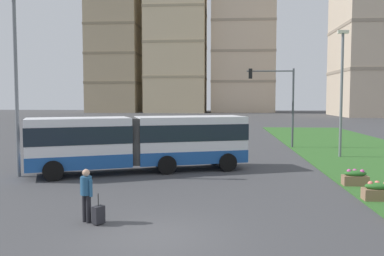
# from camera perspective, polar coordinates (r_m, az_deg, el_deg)

# --- Properties ---
(ground_plane) EXTENTS (260.00, 260.00, 0.00)m
(ground_plane) POSITION_cam_1_polar(r_m,az_deg,el_deg) (12.33, -5.21, -14.84)
(ground_plane) COLOR #424244
(articulated_bus) EXTENTS (11.86, 6.62, 3.00)m
(articulated_bus) POSITION_cam_1_polar(r_m,az_deg,el_deg) (22.52, -7.19, -1.90)
(articulated_bus) COLOR white
(articulated_bus) RESTS_ON ground
(car_navy_sedan) EXTENTS (4.55, 2.34, 1.58)m
(car_navy_sedan) POSITION_cam_1_polar(r_m,az_deg,el_deg) (33.74, -9.33, -1.46)
(car_navy_sedan) COLOR #19234C
(car_navy_sedan) RESTS_ON ground
(pedestrian_crossing) EXTENTS (0.50, 0.37, 1.74)m
(pedestrian_crossing) POSITION_cam_1_polar(r_m,az_deg,el_deg) (13.78, -14.50, -8.58)
(pedestrian_crossing) COLOR black
(pedestrian_crossing) RESTS_ON ground
(rolling_suitcase) EXTENTS (0.40, 0.43, 0.97)m
(rolling_suitcase) POSITION_cam_1_polar(r_m,az_deg,el_deg) (13.63, -12.89, -11.68)
(rolling_suitcase) COLOR #232328
(rolling_suitcase) RESTS_ON ground
(flower_planter_1) EXTENTS (1.10, 0.56, 0.74)m
(flower_planter_1) POSITION_cam_1_polar(r_m,az_deg,el_deg) (17.54, 24.43, -8.01)
(flower_planter_1) COLOR #937051
(flower_planter_1) RESTS_ON grass_median
(flower_planter_2) EXTENTS (1.10, 0.56, 0.74)m
(flower_planter_2) POSITION_cam_1_polar(r_m,az_deg,el_deg) (20.07, 21.77, -6.44)
(flower_planter_2) COLOR #937051
(flower_planter_2) RESTS_ON grass_median
(traffic_light_far_right) EXTENTS (3.80, 0.28, 6.41)m
(traffic_light_far_right) POSITION_cam_1_polar(r_m,az_deg,el_deg) (33.78, 11.92, 4.65)
(traffic_light_far_right) COLOR #474C51
(traffic_light_far_right) RESTS_ON ground
(streetlight_left) EXTENTS (0.70, 0.28, 9.22)m
(streetlight_left) POSITION_cam_1_polar(r_m,az_deg,el_deg) (22.63, -23.30, 6.46)
(streetlight_left) COLOR slate
(streetlight_left) RESTS_ON ground
(streetlight_median) EXTENTS (0.70, 0.28, 8.52)m
(streetlight_median) POSITION_cam_1_polar(r_m,az_deg,el_deg) (29.25, 20.11, 5.23)
(streetlight_median) COLOR slate
(streetlight_median) RESTS_ON ground
(apartment_tower_west) EXTENTS (14.74, 15.14, 40.88)m
(apartment_tower_west) POSITION_cam_1_polar(r_m,az_deg,el_deg) (125.16, -10.62, 11.60)
(apartment_tower_west) COLOR tan
(apartment_tower_west) RESTS_ON ground
(apartment_tower_westcentre) EXTENTS (17.22, 17.79, 38.65)m
(apartment_tower_westcentre) POSITION_cam_1_polar(r_m,az_deg,el_deg) (122.70, -2.15, 11.29)
(apartment_tower_westcentre) COLOR beige
(apartment_tower_westcentre) RESTS_ON ground
(apartment_tower_centre) EXTENTS (18.29, 17.50, 42.68)m
(apartment_tower_centre) POSITION_cam_1_polar(r_m,az_deg,el_deg) (125.92, 6.99, 12.00)
(apartment_tower_centre) COLOR #C6B299
(apartment_tower_centre) RESTS_ON ground
(apartment_tower_eastcentre) EXTENTS (15.64, 19.73, 49.29)m
(apartment_tower_eastcentre) POSITION_cam_1_polar(r_m,az_deg,el_deg) (104.93, 24.01, 15.12)
(apartment_tower_eastcentre) COLOR #C6B299
(apartment_tower_eastcentre) RESTS_ON ground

